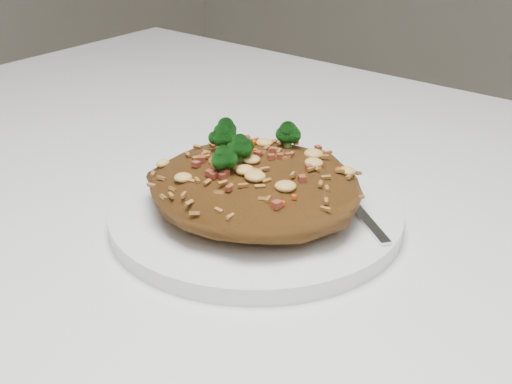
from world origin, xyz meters
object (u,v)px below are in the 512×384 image
plate (256,216)px  fork (350,201)px  fried_rice (255,177)px  dining_table (301,299)px

plate → fork: bearing=46.3°
plate → fork: 0.08m
fried_rice → fork: (0.06, 0.06, -0.03)m
plate → fork: size_ratio=1.71×
plate → fork: (0.05, 0.06, 0.01)m
fork → plate: bearing=-97.2°
plate → dining_table: bearing=68.5°
dining_table → plate: (-0.02, -0.04, 0.10)m
fried_rice → fork: fried_rice is taller
fried_rice → fork: size_ratio=1.28×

